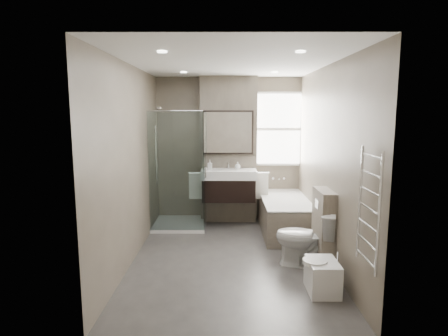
{
  "coord_description": "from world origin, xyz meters",
  "views": [
    {
      "loc": [
        -0.06,
        -4.91,
        1.99
      ],
      "look_at": [
        -0.08,
        0.15,
        1.22
      ],
      "focal_mm": 30.0,
      "sensor_mm": 36.0,
      "label": 1
    }
  ],
  "objects_px": {
    "bathtub": "(285,214)",
    "bidet": "(322,276)",
    "vanity": "(229,185)",
    "toilet": "(305,238)"
  },
  "relations": [
    {
      "from": "bathtub",
      "to": "bidet",
      "type": "height_order",
      "value": "bathtub"
    },
    {
      "from": "vanity",
      "to": "toilet",
      "type": "height_order",
      "value": "vanity"
    },
    {
      "from": "toilet",
      "to": "bidet",
      "type": "xyz_separation_m",
      "value": [
        0.04,
        -0.72,
        -0.19
      ]
    },
    {
      "from": "bidet",
      "to": "vanity",
      "type": "bearing_deg",
      "value": 112.78
    },
    {
      "from": "bathtub",
      "to": "toilet",
      "type": "distance_m",
      "value": 1.38
    },
    {
      "from": "bathtub",
      "to": "bidet",
      "type": "relative_size",
      "value": 3.4
    },
    {
      "from": "bathtub",
      "to": "toilet",
      "type": "bearing_deg",
      "value": -88.12
    },
    {
      "from": "vanity",
      "to": "toilet",
      "type": "xyz_separation_m",
      "value": [
        0.97,
        -1.7,
        -0.36
      ]
    },
    {
      "from": "vanity",
      "to": "bidet",
      "type": "relative_size",
      "value": 2.02
    },
    {
      "from": "vanity",
      "to": "bidet",
      "type": "bearing_deg",
      "value": -67.22
    }
  ]
}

